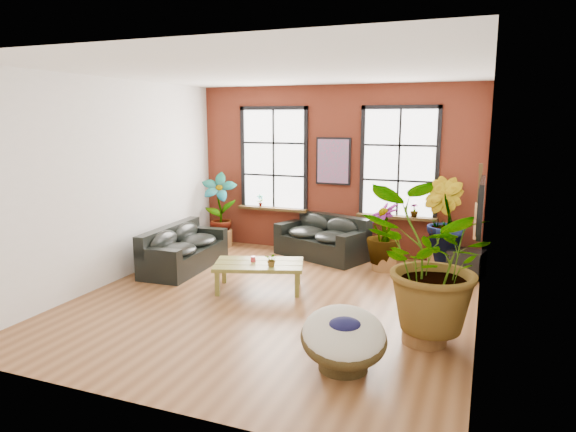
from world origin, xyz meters
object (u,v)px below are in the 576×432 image
(sofa_back, at_px, (323,238))
(papasan_chair, at_px, (344,338))
(coffee_table, at_px, (259,266))
(sofa_left, at_px, (182,249))

(sofa_back, relative_size, papasan_chair, 1.61)
(coffee_table, relative_size, papasan_chair, 1.27)
(papasan_chair, bearing_deg, coffee_table, 111.14)
(sofa_left, bearing_deg, coffee_table, -111.25)
(sofa_back, relative_size, sofa_left, 1.00)
(sofa_back, distance_m, coffee_table, 2.41)
(sofa_back, height_order, sofa_left, sofa_back)
(sofa_left, relative_size, coffee_table, 1.26)
(sofa_back, height_order, coffee_table, sofa_back)
(coffee_table, distance_m, papasan_chair, 2.98)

